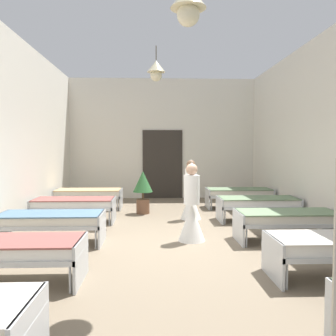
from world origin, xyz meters
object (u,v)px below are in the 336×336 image
at_px(bed_left_row_1, 8,250).
at_px(potted_plant, 143,187).
at_px(bed_right_row_2, 287,218).
at_px(bed_right_row_4, 239,193).
at_px(nurse_mid_aisle, 191,198).
at_px(bed_left_row_2, 51,220).
at_px(nurse_near_aisle, 192,213).
at_px(bed_left_row_4, 89,194).
at_px(bed_right_row_3, 258,203).
at_px(bed_left_row_3, 74,204).

height_order(bed_left_row_1, potted_plant, potted_plant).
xyz_separation_m(bed_right_row_2, bed_right_row_4, (0.00, 3.80, 0.00)).
xyz_separation_m(bed_right_row_2, nurse_mid_aisle, (-1.59, 2.21, 0.09)).
height_order(bed_left_row_2, nurse_near_aisle, nurse_near_aisle).
distance_m(bed_left_row_1, bed_right_row_4, 7.20).
bearing_deg(nurse_near_aisle, bed_left_row_4, -137.05).
xyz_separation_m(bed_left_row_1, nurse_near_aisle, (2.60, 2.04, 0.09)).
distance_m(bed_right_row_2, nurse_near_aisle, 1.80).
bearing_deg(bed_right_row_4, bed_right_row_3, -90.00).
distance_m(bed_right_row_4, nurse_mid_aisle, 2.25).
distance_m(bed_left_row_1, bed_right_row_3, 5.81).
relative_size(bed_left_row_1, bed_left_row_3, 1.00).
height_order(bed_left_row_1, bed_right_row_2, same).
relative_size(bed_left_row_2, nurse_near_aisle, 1.28).
relative_size(bed_right_row_2, nurse_near_aisle, 1.28).
height_order(bed_right_row_2, nurse_near_aisle, nurse_near_aisle).
bearing_deg(bed_right_row_3, nurse_near_aisle, -135.51).
bearing_deg(bed_right_row_3, bed_left_row_1, -139.16).
relative_size(bed_left_row_1, bed_right_row_2, 1.00).
relative_size(bed_right_row_2, potted_plant, 1.65).
distance_m(bed_left_row_1, nurse_mid_aisle, 4.98).
relative_size(bed_left_row_2, bed_left_row_4, 1.00).
bearing_deg(bed_left_row_1, bed_left_row_4, 90.00).
height_order(bed_left_row_2, bed_right_row_4, same).
xyz_separation_m(bed_left_row_3, bed_right_row_3, (4.40, 0.00, 0.00)).
bearing_deg(bed_right_row_2, potted_plant, 133.06).
bearing_deg(bed_left_row_2, bed_left_row_1, -90.00).
relative_size(bed_left_row_1, bed_right_row_4, 1.00).
distance_m(bed_right_row_2, bed_right_row_4, 3.80).
bearing_deg(nurse_mid_aisle, potted_plant, 25.37).
bearing_deg(bed_right_row_3, bed_left_row_4, 156.62).
relative_size(bed_right_row_4, nurse_near_aisle, 1.28).
distance_m(bed_left_row_4, bed_right_row_4, 4.40).
xyz_separation_m(bed_left_row_1, bed_left_row_2, (0.00, 1.90, 0.00)).
distance_m(bed_left_row_3, bed_left_row_4, 1.90).
distance_m(bed_left_row_3, nurse_near_aisle, 3.14).
xyz_separation_m(bed_right_row_2, nurse_near_aisle, (-1.80, 0.14, 0.09)).
height_order(bed_right_row_4, nurse_mid_aisle, nurse_mid_aisle).
xyz_separation_m(bed_right_row_3, bed_left_row_4, (-4.40, 1.90, 0.00)).
bearing_deg(bed_right_row_2, nurse_mid_aisle, 125.76).
bearing_deg(bed_right_row_3, bed_right_row_4, 90.00).
bearing_deg(nurse_near_aisle, bed_left_row_1, -44.34).
height_order(bed_left_row_3, bed_right_row_4, same).
distance_m(bed_right_row_3, bed_left_row_4, 4.79).
relative_size(bed_right_row_3, nurse_near_aisle, 1.28).
height_order(bed_left_row_4, nurse_near_aisle, nurse_near_aisle).
bearing_deg(bed_left_row_2, nurse_mid_aisle, 38.21).
bearing_deg(bed_left_row_3, bed_right_row_3, 0.00).
bearing_deg(bed_left_row_2, bed_right_row_4, 40.84).
relative_size(bed_right_row_3, nurse_mid_aisle, 1.28).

